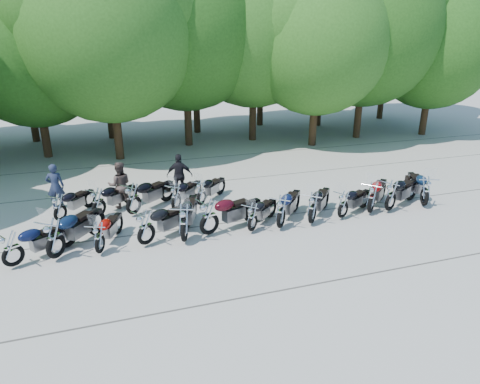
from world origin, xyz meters
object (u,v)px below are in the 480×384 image
object	(u,v)px
motorcycle_6	(253,216)
motorcycle_10	(372,197)
motorcycle_1	(55,237)
motorcycle_4	(184,222)
rider_0	(55,186)
rider_2	(180,175)
motorcycle_2	(99,237)
motorcycle_16	(176,196)
motorcycle_14	(98,201)
motorcycle_17	(201,192)
motorcycle_9	(343,204)
motorcycle_12	(425,190)
motorcycle_13	(59,207)
motorcycle_5	(209,216)
rider_1	(120,185)
motorcycle_7	(281,211)
motorcycle_15	(133,198)
motorcycle_11	(391,195)
motorcycle_3	(146,227)
motorcycle_0	(12,248)

from	to	relation	value
motorcycle_6	motorcycle_10	distance (m)	4.65
motorcycle_1	motorcycle_4	world-z (taller)	motorcycle_4
rider_0	rider_2	distance (m)	4.67
motorcycle_4	motorcycle_10	distance (m)	6.94
motorcycle_2	motorcycle_16	xyz separation A→B (m)	(2.75, 2.62, 0.02)
motorcycle_14	rider_0	bearing A→B (deg)	2.90
motorcycle_10	motorcycle_17	bearing A→B (deg)	22.48
motorcycle_9	motorcycle_10	xyz separation A→B (m)	(1.22, 0.09, 0.09)
motorcycle_12	motorcycle_17	bearing A→B (deg)	4.38
motorcycle_13	rider_0	distance (m)	1.47
motorcycle_16	motorcycle_17	distance (m)	1.02
motorcycle_5	motorcycle_10	size ratio (longest dim) A/B	1.05
motorcycle_10	rider_1	xyz separation A→B (m)	(-8.66, 3.52, 0.21)
rider_2	motorcycle_6	bearing A→B (deg)	128.20
motorcycle_2	motorcycle_7	distance (m)	5.84
motorcycle_10	rider_1	bearing A→B (deg)	25.36
rider_2	motorcycle_9	bearing A→B (deg)	157.50
motorcycle_17	rider_1	bearing A→B (deg)	28.39
motorcycle_4	motorcycle_15	xyz separation A→B (m)	(-1.33, 2.72, -0.03)
motorcycle_15	motorcycle_16	xyz separation A→B (m)	(1.54, -0.06, -0.09)
motorcycle_11	motorcycle_9	bearing A→B (deg)	63.99
motorcycle_17	motorcycle_13	bearing A→B (deg)	43.73
motorcycle_10	rider_1	distance (m)	9.35
motorcycle_2	motorcycle_16	size ratio (longest dim) A/B	0.96
motorcycle_13	motorcycle_17	size ratio (longest dim) A/B	1.00
motorcycle_1	motorcycle_12	distance (m)	13.03
motorcycle_7	motorcycle_14	bearing A→B (deg)	14.27
motorcycle_7	motorcycle_10	xyz separation A→B (m)	(3.65, 0.19, 0.01)
motorcycle_10	motorcycle_11	xyz separation A→B (m)	(0.78, -0.05, 0.01)
motorcycle_12	rider_2	xyz separation A→B (m)	(-8.63, 4.03, 0.20)
motorcycle_4	motorcycle_7	xyz separation A→B (m)	(3.29, -0.00, -0.05)
motorcycle_10	motorcycle_14	bearing A→B (deg)	31.40
motorcycle_3	motorcycle_0	bearing A→B (deg)	59.83
motorcycle_1	motorcycle_6	distance (m)	6.05
motorcycle_17	rider_2	bearing A→B (deg)	-22.36
motorcycle_3	rider_0	xyz separation A→B (m)	(-2.86, 4.21, 0.21)
motorcycle_3	motorcycle_5	bearing A→B (deg)	-121.29
motorcycle_9	motorcycle_16	size ratio (longest dim) A/B	0.99
motorcycle_11	motorcycle_15	bearing A→B (deg)	47.04
motorcycle_6	motorcycle_10	xyz separation A→B (m)	(4.64, 0.12, 0.11)
motorcycle_13	motorcycle_17	xyz separation A→B (m)	(5.04, -0.07, 0.00)
motorcycle_10	motorcycle_4	bearing A→B (deg)	49.02
motorcycle_16	rider_2	world-z (taller)	rider_2
motorcycle_6	motorcycle_4	bearing A→B (deg)	48.52
motorcycle_4	motorcycle_9	distance (m)	5.72
motorcycle_10	motorcycle_1	bearing A→B (deg)	48.03
motorcycle_2	motorcycle_14	xyz separation A→B (m)	(0.01, 2.89, 0.05)
motorcycle_5	motorcycle_17	size ratio (longest dim) A/B	1.23
motorcycle_2	motorcycle_15	distance (m)	2.95
motorcycle_1	motorcycle_13	size ratio (longest dim) A/B	1.24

